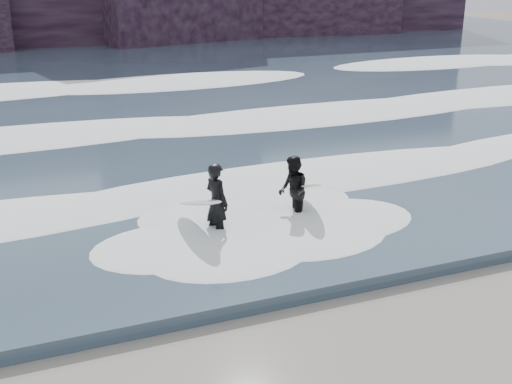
% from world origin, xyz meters
% --- Properties ---
extents(sea, '(90.00, 52.00, 0.30)m').
position_xyz_m(sea, '(0.00, 29.00, 0.15)').
color(sea, '#304253').
rests_on(sea, ground).
extents(foam_near, '(60.00, 3.20, 0.20)m').
position_xyz_m(foam_near, '(0.00, 9.00, 0.40)').
color(foam_near, white).
rests_on(foam_near, sea).
extents(foam_mid, '(60.00, 4.00, 0.24)m').
position_xyz_m(foam_mid, '(0.00, 16.00, 0.42)').
color(foam_mid, white).
rests_on(foam_mid, sea).
extents(foam_far, '(60.00, 4.80, 0.30)m').
position_xyz_m(foam_far, '(0.00, 25.00, 0.45)').
color(foam_far, white).
rests_on(foam_far, sea).
extents(surfer_left, '(1.14, 2.15, 1.84)m').
position_xyz_m(surfer_left, '(-0.03, 6.47, 0.93)').
color(surfer_left, black).
rests_on(surfer_left, ground).
extents(surfer_right, '(1.28, 1.84, 1.71)m').
position_xyz_m(surfer_right, '(2.10, 6.68, 0.86)').
color(surfer_right, black).
rests_on(surfer_right, ground).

